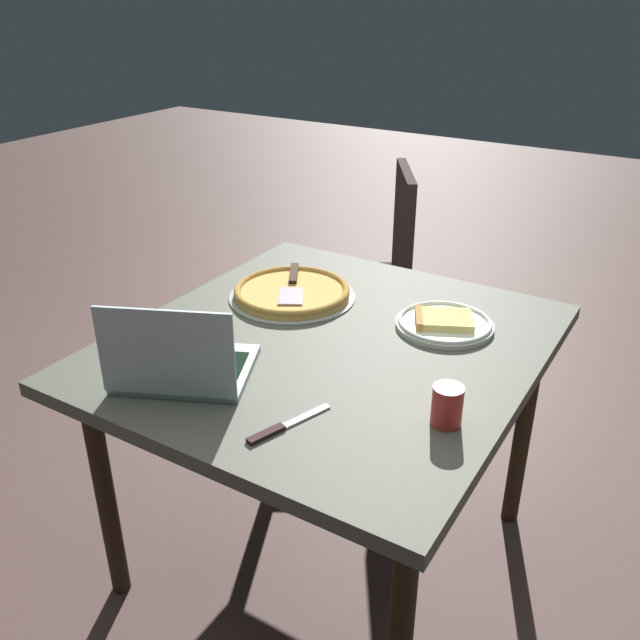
{
  "coord_description": "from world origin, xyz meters",
  "views": [
    {
      "loc": [
        -1.35,
        -0.8,
        1.58
      ],
      "look_at": [
        -0.02,
        0.02,
        0.8
      ],
      "focal_mm": 38.19,
      "sensor_mm": 36.0,
      "label": 1
    }
  ],
  "objects_px": {
    "pizza_plate": "(444,323)",
    "chair_near": "(373,269)",
    "pizza_tray": "(292,292)",
    "dining_table": "(329,365)",
    "table_knife": "(281,427)",
    "laptop": "(182,364)",
    "drink_cup": "(447,405)"
  },
  "relations": [
    {
      "from": "pizza_tray",
      "to": "chair_near",
      "type": "height_order",
      "value": "chair_near"
    },
    {
      "from": "laptop",
      "to": "pizza_tray",
      "type": "height_order",
      "value": "laptop"
    },
    {
      "from": "pizza_tray",
      "to": "chair_near",
      "type": "distance_m",
      "value": 0.83
    },
    {
      "from": "pizza_tray",
      "to": "laptop",
      "type": "bearing_deg",
      "value": -175.78
    },
    {
      "from": "pizza_tray",
      "to": "dining_table",
      "type": "bearing_deg",
      "value": -127.03
    },
    {
      "from": "dining_table",
      "to": "chair_near",
      "type": "relative_size",
      "value": 1.2
    },
    {
      "from": "laptop",
      "to": "table_knife",
      "type": "distance_m",
      "value": 0.31
    },
    {
      "from": "pizza_tray",
      "to": "table_knife",
      "type": "bearing_deg",
      "value": -148.42
    },
    {
      "from": "table_knife",
      "to": "chair_near",
      "type": "xyz_separation_m",
      "value": [
        1.35,
        0.47,
        -0.22
      ]
    },
    {
      "from": "pizza_tray",
      "to": "drink_cup",
      "type": "height_order",
      "value": "drink_cup"
    },
    {
      "from": "pizza_tray",
      "to": "drink_cup",
      "type": "bearing_deg",
      "value": -119.92
    },
    {
      "from": "dining_table",
      "to": "laptop",
      "type": "height_order",
      "value": "laptop"
    },
    {
      "from": "laptop",
      "to": "pizza_tray",
      "type": "distance_m",
      "value": 0.52
    },
    {
      "from": "pizza_tray",
      "to": "table_knife",
      "type": "xyz_separation_m",
      "value": [
        -0.56,
        -0.35,
        -0.01
      ]
    },
    {
      "from": "laptop",
      "to": "table_knife",
      "type": "bearing_deg",
      "value": -97.29
    },
    {
      "from": "pizza_plate",
      "to": "chair_near",
      "type": "distance_m",
      "value": 0.97
    },
    {
      "from": "drink_cup",
      "to": "dining_table",
      "type": "bearing_deg",
      "value": 64.68
    },
    {
      "from": "pizza_tray",
      "to": "drink_cup",
      "type": "xyz_separation_m",
      "value": [
        -0.36,
        -0.63,
        0.03
      ]
    },
    {
      "from": "table_knife",
      "to": "chair_near",
      "type": "relative_size",
      "value": 0.22
    },
    {
      "from": "dining_table",
      "to": "pizza_plate",
      "type": "height_order",
      "value": "pizza_plate"
    },
    {
      "from": "laptop",
      "to": "pizza_plate",
      "type": "distance_m",
      "value": 0.71
    },
    {
      "from": "dining_table",
      "to": "laptop",
      "type": "relative_size",
      "value": 2.92
    },
    {
      "from": "drink_cup",
      "to": "pizza_tray",
      "type": "bearing_deg",
      "value": 60.08
    },
    {
      "from": "dining_table",
      "to": "pizza_plate",
      "type": "distance_m",
      "value": 0.33
    },
    {
      "from": "pizza_plate",
      "to": "chair_near",
      "type": "xyz_separation_m",
      "value": [
        0.74,
        0.59,
        -0.23
      ]
    },
    {
      "from": "dining_table",
      "to": "drink_cup",
      "type": "height_order",
      "value": "drink_cup"
    },
    {
      "from": "drink_cup",
      "to": "chair_near",
      "type": "relative_size",
      "value": 0.1
    },
    {
      "from": "laptop",
      "to": "table_knife",
      "type": "xyz_separation_m",
      "value": [
        -0.04,
        -0.31,
        -0.04
      ]
    },
    {
      "from": "table_knife",
      "to": "pizza_tray",
      "type": "bearing_deg",
      "value": 31.58
    },
    {
      "from": "laptop",
      "to": "pizza_plate",
      "type": "height_order",
      "value": "laptop"
    },
    {
      "from": "pizza_tray",
      "to": "chair_near",
      "type": "bearing_deg",
      "value": 9.33
    },
    {
      "from": "laptop",
      "to": "drink_cup",
      "type": "relative_size",
      "value": 4.23
    }
  ]
}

